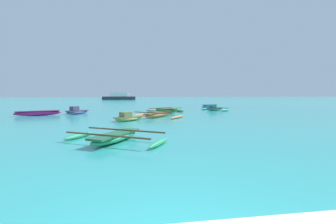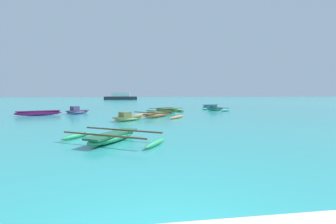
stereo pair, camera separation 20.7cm
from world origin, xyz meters
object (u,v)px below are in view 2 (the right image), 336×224
moored_boat_3 (77,111)px  moored_boat_6 (210,106)px  moored_boat_0 (158,115)px  moored_boat_1 (39,113)px  moored_boat_2 (113,137)px  moored_boat_5 (215,109)px  moored_boat_4 (166,110)px  moored_boat_7 (128,118)px  distant_ferry (121,97)px

moored_boat_3 → moored_boat_6: moored_boat_3 is taller
moored_boat_0 → moored_boat_3: 8.27m
moored_boat_0 → moored_boat_1: bearing=113.8°
moored_boat_2 → moored_boat_6: size_ratio=1.83×
moored_boat_1 → moored_boat_5: moored_boat_5 is taller
moored_boat_1 → moored_boat_4: bearing=-11.0°
moored_boat_4 → moored_boat_6: moored_boat_4 is taller
moored_boat_5 → moored_boat_4: bearing=167.6°
moored_boat_3 → moored_boat_5: bearing=-38.9°
moored_boat_3 → moored_boat_7: moored_boat_3 is taller
moored_boat_5 → moored_boat_7: bearing=-168.0°
moored_boat_0 → moored_boat_4: bearing=22.9°
moored_boat_1 → distant_ferry: 49.24m
moored_boat_5 → moored_boat_6: 4.97m
moored_boat_3 → moored_boat_5: moored_boat_3 is taller
moored_boat_7 → distant_ferry: (-4.47, 53.94, 0.66)m
moored_boat_3 → distant_ferry: size_ratio=0.22×
moored_boat_2 → distant_ferry: size_ratio=0.44×
moored_boat_6 → moored_boat_7: 16.85m
moored_boat_3 → moored_boat_7: bearing=-98.2°
moored_boat_6 → distant_ferry: distant_ferry is taller
moored_boat_1 → distant_ferry: bearing=66.5°
moored_boat_0 → moored_boat_5: moored_boat_5 is taller
moored_boat_5 → moored_boat_1: bearing=161.9°
moored_boat_7 → moored_boat_0: bearing=1.4°
moored_boat_1 → moored_boat_3: 3.17m
moored_boat_1 → moored_boat_2: (7.68, -11.84, -0.05)m
distant_ferry → moored_boat_4: bearing=-80.4°
moored_boat_7 → moored_boat_1: bearing=107.7°
moored_boat_0 → moored_boat_5: 9.41m
moored_boat_1 → moored_boat_7: moored_boat_7 is taller
moored_boat_2 → moored_boat_6: bearing=1.7°
moored_boat_5 → moored_boat_2: bearing=-151.8°
moored_boat_4 → moored_boat_5: size_ratio=1.20×
moored_boat_1 → distant_ferry: distant_ferry is taller
moored_boat_0 → moored_boat_1: 10.67m
moored_boat_1 → moored_boat_6: bearing=5.0°
moored_boat_7 → distant_ferry: distant_ferry is taller
moored_boat_0 → moored_boat_2: (-2.65, -9.16, -0.01)m
moored_boat_3 → moored_boat_0: bearing=-75.6°
moored_boat_3 → moored_boat_6: size_ratio=0.92×
moored_boat_2 → moored_boat_4: 14.10m
moored_boat_5 → moored_boat_6: bearing=48.5°
moored_boat_4 → moored_boat_5: (5.88, 1.80, -0.02)m
moored_boat_3 → moored_boat_5: 14.65m
moored_boat_1 → moored_boat_2: size_ratio=0.85×
moored_boat_6 → moored_boat_3: bearing=-172.2°
moored_boat_2 → moored_boat_5: (9.74, 15.36, 0.00)m
moored_boat_3 → distant_ferry: distant_ferry is taller
moored_boat_6 → moored_boat_0: bearing=-143.7°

